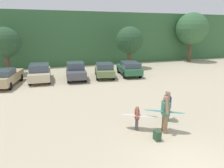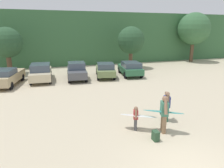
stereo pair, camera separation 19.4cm
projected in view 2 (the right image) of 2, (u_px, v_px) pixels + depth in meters
name	position (u px, v px, depth m)	size (l,w,h in m)	color
ground_plane	(188.00, 167.00, 7.50)	(120.00, 120.00, 0.00)	#C1B293
hillside_ridge	(72.00, 37.00, 32.82)	(108.00, 12.00, 7.03)	#38663D
tree_ridge_back	(7.00, 43.00, 21.87)	(3.18, 3.18, 5.03)	brown
tree_center_right	(131.00, 40.00, 25.69)	(3.32, 3.32, 5.13)	brown
tree_far_right	(194.00, 29.00, 30.70)	(4.65, 4.65, 7.16)	brown
parked_car_tan	(6.00, 77.00, 18.17)	(2.85, 5.03, 1.51)	tan
parked_car_champagne	(41.00, 72.00, 19.88)	(2.11, 4.67, 1.63)	beige
parked_car_dark_gray	(77.00, 71.00, 20.45)	(2.15, 4.33, 1.67)	#4C4F54
parked_car_olive_green	(105.00, 70.00, 21.30)	(2.58, 4.40, 1.50)	#6B7F4C
parked_car_forest_green	(130.00, 68.00, 22.05)	(2.43, 4.42, 1.49)	#2D6642
person_adult	(164.00, 112.00, 9.82)	(0.46, 0.82, 1.80)	#8C6B4C
person_child	(136.00, 117.00, 10.13)	(0.31, 0.52, 1.20)	#4C4C51
person_companion	(167.00, 104.00, 11.10)	(0.42, 0.71, 1.62)	#26593F
surfboard_teal	(163.00, 112.00, 9.86)	(1.89, 1.50, 0.21)	teal
surfboard_white	(138.00, 116.00, 10.11)	(1.76, 1.36, 0.18)	white
backpack_dropped	(156.00, 136.00, 9.23)	(0.24, 0.34, 0.45)	#2D4C33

